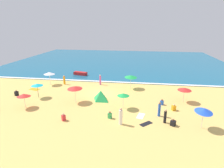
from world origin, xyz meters
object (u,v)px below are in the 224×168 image
(beachgoer_7, at_px, (159,109))
(beachgoer_8, at_px, (64,80))
(beach_umbrella_0, at_px, (75,88))
(beachgoer_9, at_px, (17,93))
(beach_umbrella_2, at_px, (131,76))
(beach_umbrella_6, at_px, (123,95))
(beach_tent, at_px, (101,95))
(beachgoer_5, at_px, (121,117))
(beach_umbrella_7, at_px, (204,110))
(beach_umbrella_1, at_px, (49,73))
(small_boat_0, at_px, (80,73))
(beachgoer_6, at_px, (110,115))
(beach_umbrella_4, at_px, (185,89))
(beachgoer_2, at_px, (64,117))
(beachgoer_1, at_px, (162,102))
(beach_umbrella_5, at_px, (24,95))
(beachgoer_10, at_px, (173,123))
(beach_umbrella_3, at_px, (37,85))
(beachgoer_11, at_px, (165,116))
(beachgoer_0, at_px, (174,108))
(beachgoer_3, at_px, (100,80))

(beachgoer_7, bearing_deg, beachgoer_8, 147.25)
(beach_umbrella_0, xyz_separation_m, beachgoer_9, (-9.73, 1.01, -1.75))
(beach_umbrella_2, distance_m, beach_umbrella_6, 8.14)
(beach_tent, xyz_separation_m, beachgoer_8, (-8.10, 6.44, 0.05))
(beachgoer_5, bearing_deg, beachgoer_7, 30.58)
(beach_umbrella_7, xyz_separation_m, beach_tent, (-11.98, 5.92, -1.32))
(beach_umbrella_1, distance_m, beach_umbrella_7, 25.47)
(beach_umbrella_0, bearing_deg, small_boat_0, 104.88)
(beachgoer_7, bearing_deg, beachgoer_6, -166.38)
(beachgoer_8, bearing_deg, beach_umbrella_4, -15.25)
(beach_umbrella_6, distance_m, beachgoer_2, 7.81)
(beach_umbrella_6, xyz_separation_m, beachgoer_1, (5.11, 1.88, -1.55))
(beach_umbrella_0, bearing_deg, beachgoer_9, 174.06)
(beach_umbrella_5, relative_size, beachgoer_2, 2.20)
(beach_umbrella_6, distance_m, beachgoer_10, 6.93)
(beach_umbrella_4, relative_size, beachgoer_10, 2.85)
(beach_umbrella_4, height_order, beach_umbrella_6, beach_umbrella_4)
(beach_umbrella_3, height_order, beachgoer_10, beach_umbrella_3)
(beach_umbrella_0, height_order, beachgoer_1, beach_umbrella_0)
(beachgoer_8, bearing_deg, beachgoer_2, -68.39)
(small_boat_0, bearing_deg, beachgoer_10, -49.05)
(beach_umbrella_0, distance_m, beach_umbrella_6, 6.90)
(beachgoer_5, xyz_separation_m, beachgoer_7, (4.31, 2.55, -0.05))
(beachgoer_6, xyz_separation_m, beachgoer_11, (6.19, -0.15, 0.40))
(beachgoer_5, relative_size, beachgoer_11, 1.19)
(beach_umbrella_0, xyz_separation_m, beachgoer_8, (-4.69, 7.56, -1.34))
(beach_tent, distance_m, beachgoer_1, 8.52)
(beach_umbrella_7, relative_size, small_boat_0, 0.77)
(beach_umbrella_4, relative_size, beach_tent, 0.86)
(beach_umbrella_3, relative_size, beachgoer_8, 1.28)
(beach_umbrella_0, height_order, beach_umbrella_1, beach_umbrella_0)
(beach_umbrella_3, distance_m, beachgoer_1, 18.07)
(beachgoer_0, distance_m, beachgoer_6, 8.36)
(beach_tent, bearing_deg, beachgoer_0, -11.01)
(beach_umbrella_5, height_order, beach_umbrella_7, beach_umbrella_7)
(beachgoer_2, height_order, beachgoer_6, beachgoer_2)
(beach_umbrella_6, relative_size, beach_tent, 0.78)
(beachgoer_0, height_order, beachgoer_6, beachgoer_6)
(beach_umbrella_5, bearing_deg, beach_umbrella_3, 92.00)
(beachgoer_5, bearing_deg, beach_tent, 118.89)
(beach_umbrella_6, height_order, beachgoer_7, beach_umbrella_6)
(beachgoer_0, bearing_deg, beachgoer_2, -160.43)
(beach_umbrella_3, bearing_deg, beach_umbrella_0, -8.18)
(beach_umbrella_0, bearing_deg, beachgoer_11, -19.72)
(beach_umbrella_0, distance_m, beachgoer_10, 13.50)
(beachgoer_0, relative_size, beachgoer_7, 0.47)
(beach_umbrella_6, distance_m, beachgoer_3, 10.69)
(beach_tent, xyz_separation_m, beachgoer_5, (3.50, -6.34, 0.18))
(beachgoer_3, bearing_deg, beachgoer_2, -95.86)
(beachgoer_5, distance_m, beachgoer_11, 4.92)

